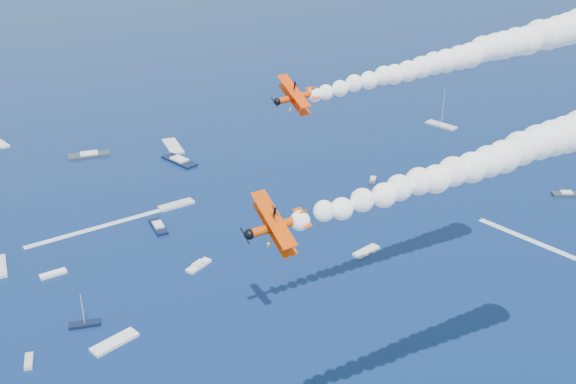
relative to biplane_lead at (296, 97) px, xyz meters
name	(u,v)px	position (x,y,z in m)	size (l,w,h in m)	color
biplane_lead	(296,97)	(0.00, 0.00, 0.00)	(7.20, 8.08, 4.87)	#F63B05
biplane_trail	(277,226)	(-14.91, -31.63, -3.28)	(7.43, 8.34, 5.02)	#DB4004
smoke_trail_lead	(459,57)	(31.39, 3.61, 2.42)	(63.04, 12.75, 11.05)	white
smoke_trail_trail	(505,155)	(16.57, -28.84, -0.86)	(63.19, 11.27, 11.05)	white
spectator_boats	(164,203)	(-7.12, 84.44, -56.41)	(227.95, 175.21, 0.70)	black
boat_wakes	(314,237)	(26.12, 51.12, -56.73)	(133.51, 75.07, 0.04)	white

